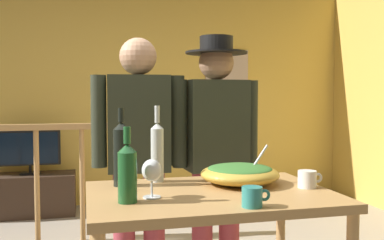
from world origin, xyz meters
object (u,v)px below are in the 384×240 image
wine_bottle_green (127,172)px  mug_white (308,179)px  serving_table (210,212)px  framed_picture (227,73)px  wine_bottle_clear (157,151)px  mug_teal (253,197)px  tv_console (31,195)px  person_standing_right (216,143)px  flat_screen_tv (30,149)px  wine_glass (152,172)px  salad_bowl (240,173)px  person_standing_left (139,149)px  wine_bottle_dark (121,153)px

wine_bottle_green → mug_white: size_ratio=2.53×
serving_table → mug_white: mug_white is taller
framed_picture → wine_bottle_clear: framed_picture is taller
wine_bottle_clear → mug_teal: wine_bottle_clear is taller
tv_console → person_standing_right: person_standing_right is taller
flat_screen_tv → wine_glass: wine_glass is taller
flat_screen_tv → wine_glass: size_ratio=3.67×
wine_glass → serving_table: bearing=11.7°
wine_bottle_clear → salad_bowl: bearing=-21.9°
tv_console → mug_white: 3.38m
mug_teal → person_standing_right: 1.02m
framed_picture → person_standing_left: (-1.38, -2.48, -0.59)m
mug_teal → person_standing_left: (-0.32, 1.00, 0.08)m
wine_bottle_green → mug_teal: size_ratio=2.65×
tv_console → flat_screen_tv: (0.00, -0.03, 0.48)m
wine_glass → wine_bottle_clear: bearing=76.8°
serving_table → wine_bottle_dark: (-0.38, 0.23, 0.26)m
tv_console → wine_bottle_green: bearing=-76.5°
framed_picture → flat_screen_tv: (-2.24, -0.32, -0.83)m
salad_bowl → wine_bottle_clear: 0.43m
flat_screen_tv → mug_teal: bearing=-69.4°
wine_bottle_dark → mug_white: size_ratio=3.06×
mug_white → person_standing_left: (-0.71, 0.73, 0.08)m
flat_screen_tv → mug_teal: 3.38m
mug_teal → person_standing_left: bearing=107.9°
salad_bowl → person_standing_right: size_ratio=0.24×
wine_glass → tv_console: bearing=105.7°
serving_table → wine_glass: 0.35m
framed_picture → wine_bottle_green: bearing=-114.9°
salad_bowl → person_standing_right: (0.05, 0.57, 0.09)m
mug_teal → person_standing_left: person_standing_left is taller
framed_picture → wine_bottle_green: framed_picture is taller
serving_table → mug_white: size_ratio=8.93×
person_standing_left → person_standing_right: 0.48m
wine_glass → mug_white: size_ratio=1.35×
person_standing_left → framed_picture: bearing=-115.9°
person_standing_left → mug_white: bearing=137.6°
flat_screen_tv → wine_glass: 3.04m
salad_bowl → wine_bottle_green: bearing=-157.2°
framed_picture → mug_white: framed_picture is taller
wine_glass → mug_teal: wine_glass is taller
tv_console → salad_bowl: (1.29, -2.76, 0.65)m
framed_picture → wine_bottle_green: 3.67m
salad_bowl → wine_glass: bearing=-158.1°
wine_glass → person_standing_right: person_standing_right is taller
wine_bottle_green → person_standing_right: 1.02m
serving_table → wine_bottle_green: bearing=-163.7°
wine_bottle_clear → person_standing_left: size_ratio=0.24×
serving_table → wine_bottle_dark: wine_bottle_dark is taller
person_standing_left → person_standing_right: (0.48, -0.00, 0.02)m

